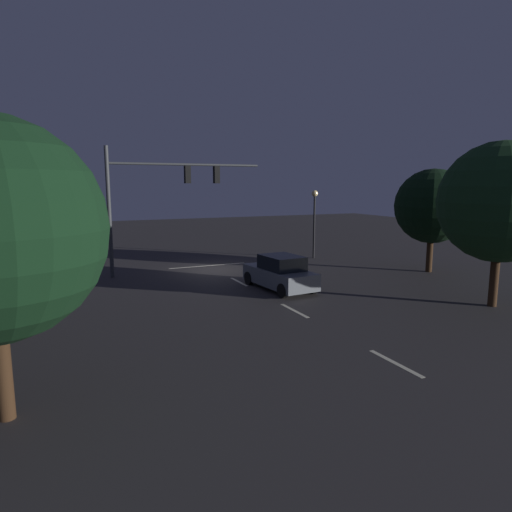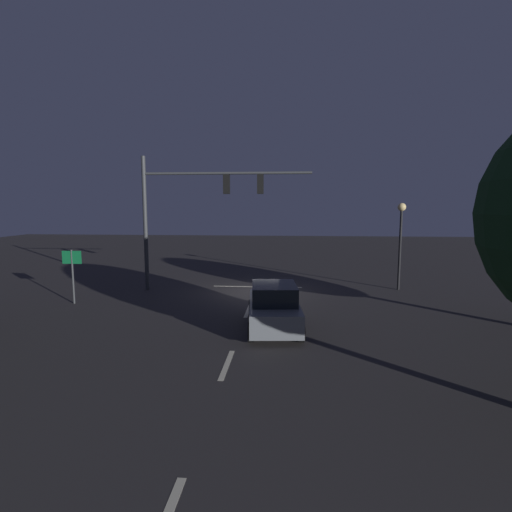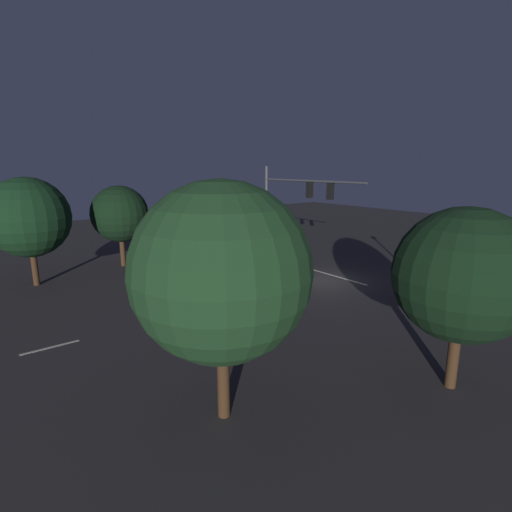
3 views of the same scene
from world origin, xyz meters
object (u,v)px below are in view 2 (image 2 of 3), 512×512
at_px(traffic_signal_assembly, 196,199).
at_px(car_approaching, 274,307).
at_px(street_lamp_left_kerb, 401,229).
at_px(route_sign, 72,265).

xyz_separation_m(traffic_signal_assembly, car_approaching, (-4.36, 6.43, -4.09)).
relative_size(car_approaching, street_lamp_left_kerb, 0.96).
height_order(traffic_signal_assembly, route_sign, traffic_signal_assembly).
bearing_deg(traffic_signal_assembly, route_sign, 33.71).
bearing_deg(car_approaching, street_lamp_left_kerb, -131.04).
height_order(traffic_signal_assembly, street_lamp_left_kerb, traffic_signal_assembly).
relative_size(traffic_signal_assembly, car_approaching, 2.00).
relative_size(traffic_signal_assembly, street_lamp_left_kerb, 1.91).
bearing_deg(traffic_signal_assembly, car_approaching, 124.10).
xyz_separation_m(traffic_signal_assembly, route_sign, (5.12, 3.42, -3.05)).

